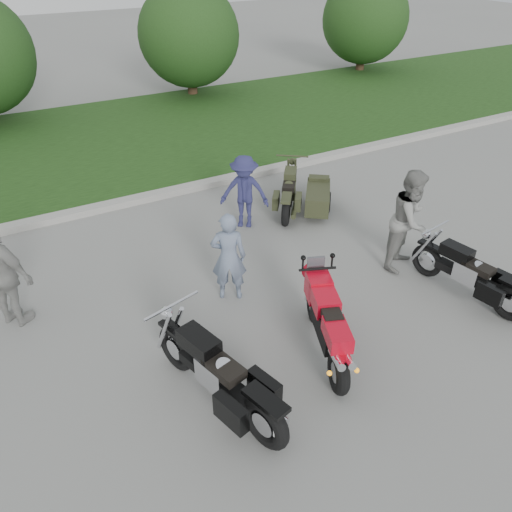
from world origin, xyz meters
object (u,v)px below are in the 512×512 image
cruiser_left (222,379)px  person_denim (244,192)px  cruiser_right (473,277)px  person_grey (410,220)px  person_back (3,274)px  sportbike_red (327,323)px  person_stripe (229,257)px  cruiser_sidecar (306,196)px

cruiser_left → person_denim: bearing=43.4°
cruiser_right → person_denim: size_ratio=1.40×
person_grey → person_back: (-6.61, 1.76, -0.02)m
sportbike_red → person_grey: 2.99m
cruiser_left → person_stripe: bearing=46.1°
cruiser_sidecar → cruiser_left: bearing=-98.0°
cruiser_sidecar → person_grey: 2.76m
cruiser_right → person_stripe: (-3.56, 2.03, 0.37)m
cruiser_sidecar → person_stripe: bearing=-108.9°
cruiser_sidecar → person_back: bearing=-135.1°
person_denim → cruiser_right: bearing=-26.1°
cruiser_left → person_back: person_back is taller
sportbike_red → person_stripe: bearing=128.8°
cruiser_sidecar → person_stripe: 3.50m
sportbike_red → person_back: 4.95m
person_stripe → person_denim: size_ratio=1.02×
person_denim → cruiser_sidecar: bearing=32.0°
cruiser_left → cruiser_sidecar: bearing=30.1°
cruiser_left → person_back: 3.85m
cruiser_left → person_stripe: size_ratio=1.53×
cruiser_sidecar → person_stripe: person_stripe is taller
sportbike_red → person_denim: 4.09m
cruiser_left → cruiser_right: cruiser_left is taller
cruiser_sidecar → person_grey: size_ratio=1.04×
person_stripe → person_back: 3.47m
person_stripe → person_denim: 2.48m
cruiser_left → person_stripe: person_stripe is taller
cruiser_right → person_denim: (-2.18, 4.09, 0.35)m
sportbike_red → person_stripe: size_ratio=1.25×
sportbike_red → person_stripe: (-0.61, 1.94, 0.22)m
sportbike_red → cruiser_left: sportbike_red is taller
cruiser_right → person_grey: 1.45m
cruiser_left → person_denim: person_denim is taller
sportbike_red → cruiser_right: 2.96m
sportbike_red → cruiser_right: size_ratio=0.91×
cruiser_right → person_denim: 4.65m
sportbike_red → cruiser_sidecar: (2.25, 3.91, -0.20)m
cruiser_left → cruiser_sidecar: cruiser_left is taller
cruiser_left → cruiser_sidecar: (4.00, 4.05, -0.11)m
person_grey → person_back: person_grey is taller
cruiser_left → cruiser_sidecar: size_ratio=1.24×
cruiser_right → person_back: bearing=146.1°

